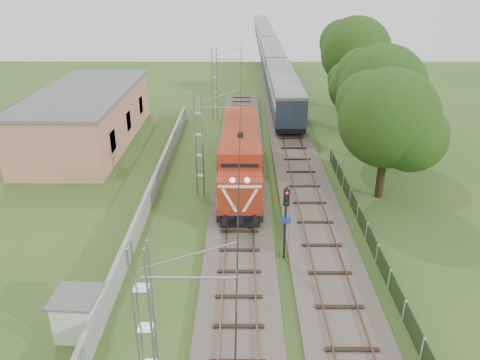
{
  "coord_description": "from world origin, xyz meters",
  "views": [
    {
      "loc": [
        0.18,
        -20.02,
        15.49
      ],
      "look_at": [
        -0.01,
        9.83,
        2.2
      ],
      "focal_mm": 35.0,
      "sensor_mm": 36.0,
      "label": 1
    }
  ],
  "objects_px": {
    "relay_hut": "(78,314)",
    "locomotive": "(241,154)",
    "signal_post": "(286,211)",
    "coach_rake": "(268,46)"
  },
  "relations": [
    {
      "from": "locomotive",
      "to": "signal_post",
      "type": "relative_size",
      "value": 3.73
    },
    {
      "from": "coach_rake",
      "to": "relay_hut",
      "type": "bearing_deg",
      "value": -99.37
    },
    {
      "from": "locomotive",
      "to": "signal_post",
      "type": "height_order",
      "value": "locomotive"
    },
    {
      "from": "coach_rake",
      "to": "signal_post",
      "type": "xyz_separation_m",
      "value": [
        -2.38,
        -68.9,
        0.55
      ]
    },
    {
      "from": "relay_hut",
      "to": "locomotive",
      "type": "bearing_deg",
      "value": 67.27
    },
    {
      "from": "coach_rake",
      "to": "relay_hut",
      "type": "height_order",
      "value": "coach_rake"
    },
    {
      "from": "coach_rake",
      "to": "relay_hut",
      "type": "xyz_separation_m",
      "value": [
        -12.4,
        -75.14,
        -1.55
      ]
    },
    {
      "from": "locomotive",
      "to": "coach_rake",
      "type": "bearing_deg",
      "value": 85.03
    },
    {
      "from": "coach_rake",
      "to": "locomotive",
      "type": "bearing_deg",
      "value": -94.97
    },
    {
      "from": "locomotive",
      "to": "relay_hut",
      "type": "height_order",
      "value": "locomotive"
    }
  ]
}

